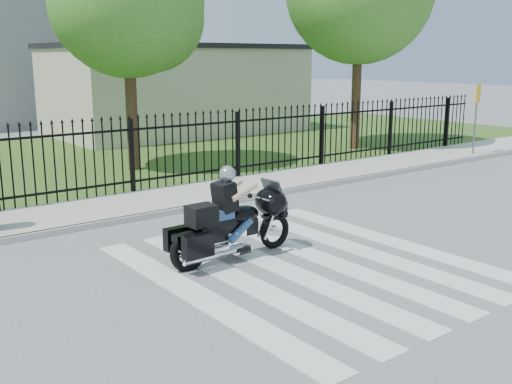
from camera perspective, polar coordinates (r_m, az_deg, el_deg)
ground at (r=9.39m, az=4.91°, el=-6.97°), size 120.00×120.00×0.00m
crosswalk at (r=9.39m, az=4.91°, el=-6.94°), size 5.00×5.50×0.01m
sidewalk at (r=13.33m, az=-9.69°, el=-0.90°), size 40.00×2.00×0.12m
curb at (r=12.48m, az=-7.54°, el=-1.76°), size 40.00×0.12×0.12m
grass_strip at (r=19.70m, az=-19.30°, el=2.80°), size 40.00×12.00×0.02m
iron_fence at (r=14.05m, az=-11.74°, el=3.21°), size 26.00×0.04×1.80m
tree_mid at (r=17.29m, az=-12.21°, el=17.44°), size 4.20×4.20×6.78m
building_low at (r=26.02m, az=-7.58°, el=9.50°), size 10.00×6.00×3.50m
building_low_roof at (r=25.99m, az=-7.70°, el=13.57°), size 10.20×6.20×0.20m
motorcycle_rider at (r=9.46m, az=-2.48°, el=-2.74°), size 2.35×0.72×1.55m
traffic_sign at (r=20.40m, az=20.30°, el=7.83°), size 0.47×0.18×2.21m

